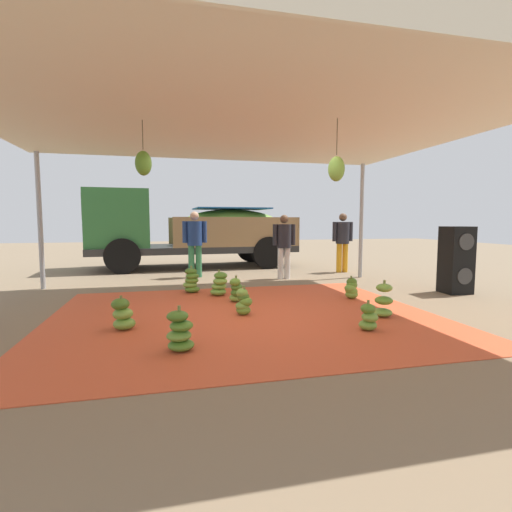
{
  "coord_description": "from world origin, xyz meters",
  "views": [
    {
      "loc": [
        -1.16,
        -5.67,
        1.47
      ],
      "look_at": [
        0.51,
        1.35,
        0.81
      ],
      "focal_mm": 26.47,
      "sensor_mm": 36.0,
      "label": 1
    }
  ],
  "objects_px": {
    "banana_bunch_2": "(180,332)",
    "speaker_stack": "(456,260)",
    "banana_bunch_6": "(123,315)",
    "banana_bunch_8": "(191,281)",
    "banana_bunch_3": "(369,318)",
    "banana_bunch_7": "(383,302)",
    "cargo_truck_main": "(188,229)",
    "banana_bunch_5": "(351,289)",
    "worker_2": "(195,239)",
    "worker_0": "(284,242)",
    "banana_bunch_1": "(219,285)",
    "banana_bunch_0": "(243,302)",
    "worker_1": "(343,238)",
    "banana_bunch_4": "(236,291)"
  },
  "relations": [
    {
      "from": "banana_bunch_2",
      "to": "speaker_stack",
      "type": "bearing_deg",
      "value": 21.79
    },
    {
      "from": "banana_bunch_8",
      "to": "worker_0",
      "type": "height_order",
      "value": "worker_0"
    },
    {
      "from": "banana_bunch_0",
      "to": "banana_bunch_6",
      "type": "xyz_separation_m",
      "value": [
        -1.75,
        -0.42,
        0.0
      ]
    },
    {
      "from": "banana_bunch_2",
      "to": "worker_2",
      "type": "xyz_separation_m",
      "value": [
        0.59,
        5.7,
        0.79
      ]
    },
    {
      "from": "banana_bunch_1",
      "to": "worker_0",
      "type": "height_order",
      "value": "worker_0"
    },
    {
      "from": "banana_bunch_1",
      "to": "worker_1",
      "type": "distance_m",
      "value": 4.83
    },
    {
      "from": "worker_2",
      "to": "banana_bunch_3",
      "type": "bearing_deg",
      "value": -70.93
    },
    {
      "from": "banana_bunch_8",
      "to": "worker_1",
      "type": "bearing_deg",
      "value": 26.52
    },
    {
      "from": "banana_bunch_0",
      "to": "banana_bunch_8",
      "type": "relative_size",
      "value": 0.83
    },
    {
      "from": "banana_bunch_8",
      "to": "cargo_truck_main",
      "type": "height_order",
      "value": "cargo_truck_main"
    },
    {
      "from": "banana_bunch_4",
      "to": "banana_bunch_5",
      "type": "relative_size",
      "value": 1.13
    },
    {
      "from": "banana_bunch_3",
      "to": "speaker_stack",
      "type": "bearing_deg",
      "value": 32.97
    },
    {
      "from": "banana_bunch_4",
      "to": "worker_0",
      "type": "bearing_deg",
      "value": 56.05
    },
    {
      "from": "banana_bunch_2",
      "to": "banana_bunch_7",
      "type": "bearing_deg",
      "value": 14.93
    },
    {
      "from": "banana_bunch_6",
      "to": "worker_1",
      "type": "relative_size",
      "value": 0.28
    },
    {
      "from": "banana_bunch_8",
      "to": "worker_0",
      "type": "distance_m",
      "value": 2.9
    },
    {
      "from": "banana_bunch_8",
      "to": "worker_2",
      "type": "relative_size",
      "value": 0.32
    },
    {
      "from": "cargo_truck_main",
      "to": "worker_1",
      "type": "height_order",
      "value": "cargo_truck_main"
    },
    {
      "from": "banana_bunch_6",
      "to": "speaker_stack",
      "type": "height_order",
      "value": "speaker_stack"
    },
    {
      "from": "banana_bunch_3",
      "to": "banana_bunch_6",
      "type": "relative_size",
      "value": 0.89
    },
    {
      "from": "banana_bunch_4",
      "to": "cargo_truck_main",
      "type": "relative_size",
      "value": 0.08
    },
    {
      "from": "banana_bunch_4",
      "to": "speaker_stack",
      "type": "relative_size",
      "value": 0.36
    },
    {
      "from": "banana_bunch_4",
      "to": "speaker_stack",
      "type": "height_order",
      "value": "speaker_stack"
    },
    {
      "from": "banana_bunch_2",
      "to": "banana_bunch_8",
      "type": "height_order",
      "value": "banana_bunch_8"
    },
    {
      "from": "banana_bunch_1",
      "to": "cargo_truck_main",
      "type": "relative_size",
      "value": 0.08
    },
    {
      "from": "banana_bunch_4",
      "to": "worker_2",
      "type": "height_order",
      "value": "worker_2"
    },
    {
      "from": "banana_bunch_5",
      "to": "banana_bunch_7",
      "type": "height_order",
      "value": "banana_bunch_7"
    },
    {
      "from": "speaker_stack",
      "to": "banana_bunch_6",
      "type": "bearing_deg",
      "value": -169.03
    },
    {
      "from": "worker_0",
      "to": "banana_bunch_6",
      "type": "bearing_deg",
      "value": -132.06
    },
    {
      "from": "banana_bunch_1",
      "to": "banana_bunch_4",
      "type": "bearing_deg",
      "value": -72.76
    },
    {
      "from": "banana_bunch_3",
      "to": "banana_bunch_6",
      "type": "height_order",
      "value": "banana_bunch_6"
    },
    {
      "from": "banana_bunch_3",
      "to": "worker_1",
      "type": "height_order",
      "value": "worker_1"
    },
    {
      "from": "banana_bunch_0",
      "to": "banana_bunch_8",
      "type": "xyz_separation_m",
      "value": [
        -0.67,
        2.07,
        0.04
      ]
    },
    {
      "from": "banana_bunch_6",
      "to": "cargo_truck_main",
      "type": "bearing_deg",
      "value": 79.55
    },
    {
      "from": "banana_bunch_0",
      "to": "banana_bunch_3",
      "type": "relative_size",
      "value": 1.11
    },
    {
      "from": "banana_bunch_6",
      "to": "banana_bunch_8",
      "type": "xyz_separation_m",
      "value": [
        1.08,
        2.49,
        0.04
      ]
    },
    {
      "from": "banana_bunch_7",
      "to": "banana_bunch_6",
      "type": "bearing_deg",
      "value": 177.05
    },
    {
      "from": "banana_bunch_3",
      "to": "banana_bunch_4",
      "type": "relative_size",
      "value": 0.85
    },
    {
      "from": "cargo_truck_main",
      "to": "banana_bunch_7",
      "type": "bearing_deg",
      "value": -70.5
    },
    {
      "from": "banana_bunch_4",
      "to": "worker_1",
      "type": "distance_m",
      "value": 5.08
    },
    {
      "from": "banana_bunch_0",
      "to": "banana_bunch_2",
      "type": "bearing_deg",
      "value": -125.54
    },
    {
      "from": "banana_bunch_8",
      "to": "speaker_stack",
      "type": "height_order",
      "value": "speaker_stack"
    },
    {
      "from": "banana_bunch_1",
      "to": "banana_bunch_8",
      "type": "relative_size",
      "value": 0.93
    },
    {
      "from": "banana_bunch_2",
      "to": "banana_bunch_3",
      "type": "xyz_separation_m",
      "value": [
        2.49,
        0.21,
        -0.04
      ]
    },
    {
      "from": "banana_bunch_5",
      "to": "speaker_stack",
      "type": "relative_size",
      "value": 0.32
    },
    {
      "from": "banana_bunch_2",
      "to": "banana_bunch_7",
      "type": "xyz_separation_m",
      "value": [
        3.09,
        0.82,
        0.02
      ]
    },
    {
      "from": "banana_bunch_4",
      "to": "worker_1",
      "type": "bearing_deg",
      "value": 41.95
    },
    {
      "from": "speaker_stack",
      "to": "banana_bunch_7",
      "type": "bearing_deg",
      "value": -150.68
    },
    {
      "from": "banana_bunch_6",
      "to": "banana_bunch_7",
      "type": "distance_m",
      "value": 3.82
    },
    {
      "from": "banana_bunch_2",
      "to": "speaker_stack",
      "type": "relative_size",
      "value": 0.37
    }
  ]
}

